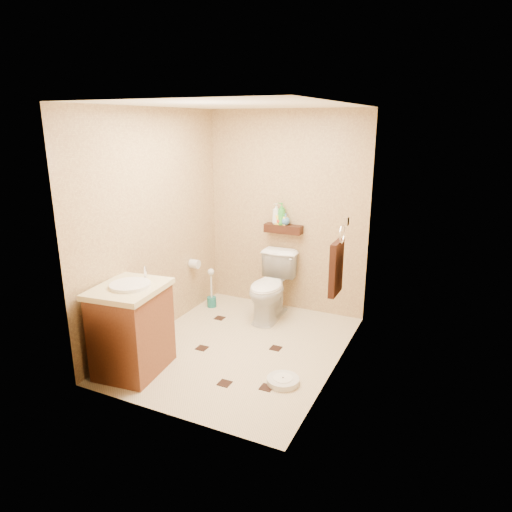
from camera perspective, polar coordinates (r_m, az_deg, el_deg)
The scene contains 20 objects.
ground at distance 4.83m, azimuth -2.04°, elevation -11.36°, with size 2.50×2.50×0.00m, color beige.
wall_back at distance 5.52m, azimuth 3.78°, elevation 5.41°, with size 2.00×0.04×2.40m, color tan.
wall_front at distance 3.39m, azimuth -11.93°, elevation -2.07°, with size 2.00×0.04×2.40m, color tan.
wall_left at distance 4.93m, azimuth -12.60°, elevation 3.71°, with size 0.04×2.50×2.40m, color tan.
wall_right at distance 4.06m, azimuth 10.46°, elevation 1.10°, with size 0.04×2.50×2.40m, color tan.
ceiling at distance 4.28m, azimuth -2.38°, elevation 18.39°, with size 2.00×2.50×0.02m, color white.
wall_shelf at distance 5.48m, azimuth 3.44°, elevation 3.42°, with size 0.46×0.14×0.10m, color black.
floor_accents at distance 4.80m, azimuth -1.88°, elevation -11.51°, with size 1.22×1.35×0.01m.
toilet at distance 5.37m, azimuth 1.83°, elevation -3.90°, with size 0.43×0.76×0.77m, color white.
vanity at distance 4.40m, azimuth -15.24°, elevation -8.63°, with size 0.64×0.74×0.97m.
bathroom_scale at distance 4.24m, azimuth 3.39°, elevation -15.29°, with size 0.29×0.29×0.06m.
toilet_brush at distance 5.78m, azimuth -5.59°, elevation -4.68°, with size 0.12×0.12×0.51m.
towel_ring at distance 4.38m, azimuth 10.05°, elevation -1.20°, with size 0.12×0.30×0.76m.
toilet_paper at distance 5.56m, azimuth -7.68°, elevation -0.99°, with size 0.12×0.11×0.12m.
bottle_a at distance 5.48m, azimuth 2.54°, elevation 5.30°, with size 0.10×0.10×0.25m, color silver.
bottle_b at distance 5.48m, azimuth 2.84°, elevation 4.87°, with size 0.08×0.08×0.17m, color yellow.
bottle_c at distance 5.47m, azimuth 3.06°, elevation 4.62°, with size 0.10×0.10×0.13m, color red.
bottle_d at distance 5.45m, azimuth 3.23°, elevation 5.31°, with size 0.10×0.10×0.27m, color green.
bottle_e at distance 5.45m, azimuth 3.53°, elevation 4.71°, with size 0.07×0.07×0.15m, color #FFDC54.
bottle_f at distance 5.45m, azimuth 3.70°, elevation 4.61°, with size 0.11×0.11×0.14m, color teal.
Camera 1 is at (1.97, -3.80, 2.26)m, focal length 32.00 mm.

